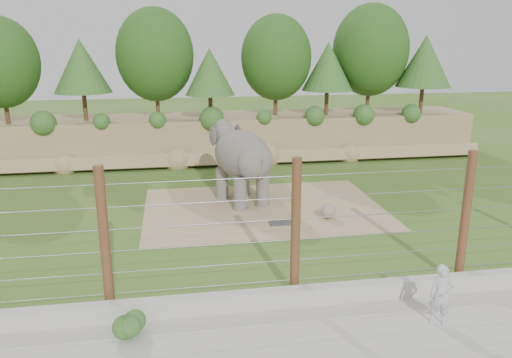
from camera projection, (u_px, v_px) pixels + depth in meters
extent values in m
plane|color=#3F641C|center=(265.00, 235.00, 18.31)|extent=(90.00, 90.00, 0.00)
cube|color=#987C59|center=(226.00, 136.00, 30.30)|extent=(30.00, 4.00, 2.50)
cube|color=#987C59|center=(231.00, 159.00, 28.37)|extent=(30.00, 1.37, 1.07)
cylinder|color=#3F2B19|center=(6.00, 108.00, 26.88)|extent=(0.24, 0.24, 1.75)
sphere|color=#224B17|center=(0.00, 62.00, 26.23)|extent=(4.00, 4.00, 4.00)
cylinder|color=#3F2B19|center=(85.00, 106.00, 28.01)|extent=(0.24, 0.24, 1.58)
sphere|color=#224B17|center=(81.00, 68.00, 27.43)|extent=(3.60, 3.60, 3.60)
cylinder|color=#3F2B19|center=(157.00, 101.00, 29.07)|extent=(0.24, 0.24, 1.92)
sphere|color=#224B17|center=(155.00, 55.00, 28.36)|extent=(4.40, 4.40, 4.40)
cylinder|color=#3F2B19|center=(211.00, 107.00, 28.48)|extent=(0.24, 0.24, 1.40)
sphere|color=#224B17|center=(210.00, 73.00, 27.96)|extent=(3.20, 3.20, 3.20)
cylinder|color=#3F2B19|center=(276.00, 100.00, 30.00)|extent=(0.24, 0.24, 1.82)
sphere|color=#224B17|center=(276.00, 58.00, 29.33)|extent=(4.16, 4.16, 4.16)
cylinder|color=#3F2B19|center=(326.00, 103.00, 29.95)|extent=(0.24, 0.24, 1.50)
sphere|color=#224B17|center=(328.00, 68.00, 29.39)|extent=(3.44, 3.44, 3.44)
cylinder|color=#3F2B19|center=(368.00, 95.00, 31.30)|extent=(0.24, 0.24, 2.03)
sphere|color=#224B17|center=(371.00, 50.00, 30.55)|extent=(4.64, 4.64, 4.64)
cylinder|color=#3F2B19|center=(421.00, 100.00, 30.69)|extent=(0.24, 0.24, 1.64)
sphere|color=#224B17|center=(425.00, 63.00, 30.09)|extent=(3.76, 3.76, 3.76)
cube|color=tan|center=(264.00, 208.00, 21.23)|extent=(10.00, 7.00, 0.02)
cube|color=#262628|center=(282.00, 223.00, 19.46)|extent=(1.00, 0.60, 0.03)
sphere|color=gray|center=(328.00, 211.00, 19.93)|extent=(0.61, 0.61, 0.61)
cube|color=#B0ACA4|center=(299.00, 296.00, 13.49)|extent=(26.00, 0.35, 0.50)
cube|color=#B0ACA4|center=(319.00, 348.00, 11.66)|extent=(26.00, 4.00, 0.01)
cylinder|color=#522818|center=(105.00, 241.00, 12.70)|extent=(0.26, 0.26, 4.00)
cylinder|color=#522818|center=(295.00, 229.00, 13.49)|extent=(0.26, 0.26, 4.00)
cylinder|color=#522818|center=(465.00, 219.00, 14.28)|extent=(0.26, 0.26, 4.00)
cylinder|color=gray|center=(294.00, 279.00, 13.90)|extent=(20.00, 0.02, 0.02)
cylinder|color=gray|center=(295.00, 260.00, 13.74)|extent=(20.00, 0.02, 0.02)
cylinder|color=gray|center=(295.00, 239.00, 13.57)|extent=(20.00, 0.02, 0.02)
cylinder|color=gray|center=(296.00, 219.00, 13.41)|extent=(20.00, 0.02, 0.02)
cylinder|color=gray|center=(296.00, 198.00, 13.25)|extent=(20.00, 0.02, 0.02)
cylinder|color=gray|center=(297.00, 176.00, 13.08)|extent=(20.00, 0.02, 0.02)
sphere|color=#205A1D|center=(131.00, 325.00, 12.02)|extent=(0.64, 0.64, 0.64)
imported|color=silver|center=(441.00, 295.00, 12.42)|extent=(0.67, 0.54, 1.60)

